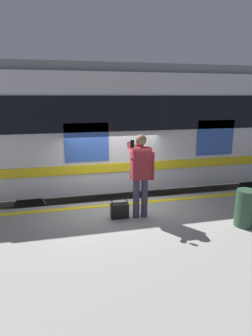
{
  "coord_description": "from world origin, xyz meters",
  "views": [
    {
      "loc": [
        1.32,
        6.44,
        3.52
      ],
      "look_at": [
        -0.13,
        0.3,
        1.88
      ],
      "focal_mm": 29.79,
      "sensor_mm": 36.0,
      "label": 1
    }
  ],
  "objects": [
    {
      "name": "ground_plane",
      "position": [
        0.0,
        0.0,
        0.0
      ],
      "size": [
        24.15,
        24.15,
        0.0
      ],
      "primitive_type": "plane",
      "color": "#4C4742"
    },
    {
      "name": "track_rail_near",
      "position": [
        0.0,
        -1.33,
        0.08
      ],
      "size": [
        15.74,
        0.08,
        0.16
      ],
      "primitive_type": "cube",
      "color": "slate",
      "rests_on": "ground"
    },
    {
      "name": "platform",
      "position": [
        0.0,
        2.41,
        0.49
      ],
      "size": [
        12.11,
        4.82,
        0.98
      ],
      "primitive_type": "cube",
      "color": "gray",
      "rests_on": "ground"
    },
    {
      "name": "safety_line",
      "position": [
        0.0,
        0.3,
        0.99
      ],
      "size": [
        11.87,
        0.16,
        0.01
      ],
      "primitive_type": "cube",
      "color": "yellow",
      "rests_on": "platform"
    },
    {
      "name": "trash_bin",
      "position": [
        -2.18,
        1.97,
        1.36
      ],
      "size": [
        0.39,
        0.39,
        0.75
      ],
      "primitive_type": "cylinder",
      "color": "#2D4C38",
      "rests_on": "platform"
    },
    {
      "name": "passenger",
      "position": [
        -0.27,
        1.07,
        2.03
      ],
      "size": [
        0.57,
        0.55,
        1.78
      ],
      "color": "#383347",
      "rests_on": "platform"
    },
    {
      "name": "track_rail_far",
      "position": [
        0.0,
        -2.77,
        0.08
      ],
      "size": [
        15.74,
        0.08,
        0.16
      ],
      "primitive_type": "cube",
      "color": "slate",
      "rests_on": "ground"
    },
    {
      "name": "train_carriage",
      "position": [
        -1.14,
        -2.04,
        2.63
      ],
      "size": [
        10.4,
        2.82,
        4.18
      ],
      "color": "silver",
      "rests_on": "ground"
    },
    {
      "name": "handbag",
      "position": [
        0.18,
        1.03,
        1.16
      ],
      "size": [
        0.38,
        0.35,
        0.39
      ],
      "color": "black",
      "rests_on": "platform"
    }
  ]
}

